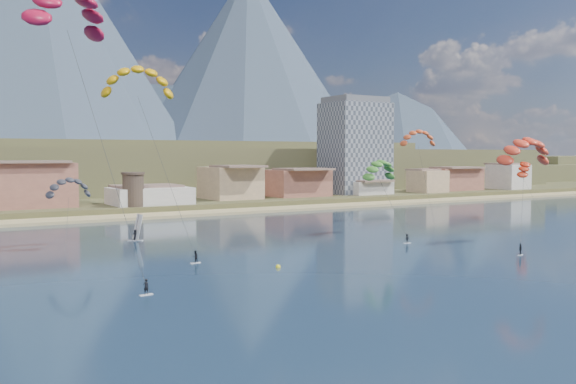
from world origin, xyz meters
The scene contains 14 objects.
ground centered at (0.00, 0.00, 0.00)m, with size 2400.00×2400.00×0.00m, color #0D1F32.
beach centered at (0.00, 106.00, 0.25)m, with size 2200.00×12.00×0.90m.
foothills centered at (22.39, 232.47, 9.08)m, with size 940.00×210.00×18.00m.
apartment_tower centered at (85.00, 128.00, 17.82)m, with size 20.00×16.00×32.00m.
watchtower centered at (5.00, 114.00, 6.37)m, with size 5.82×5.82×8.60m.
kitesurfer_red centered at (-26.77, 36.71, 32.12)m, with size 12.42×17.11×35.36m.
kitesurfer_yellow centered at (-12.80, 54.55, 26.51)m, with size 12.00×17.55×30.28m.
kitesurfer_orange centered at (45.39, 30.29, 16.21)m, with size 17.24×11.41×20.92m.
kitesurfer_green centered at (32.13, 51.80, 12.57)m, with size 9.25×14.78×16.76m.
distant_kite_dark centered at (-20.61, 66.51, 10.13)m, with size 7.91×6.03×13.33m.
distant_kite_orange centered at (54.61, 65.60, 19.26)m, with size 9.10×6.85×21.90m.
distant_kite_red centered at (80.62, 57.97, 12.03)m, with size 8.63×7.76×15.19m.
windsurfer centered at (-9.33, 67.22, 1.46)m, with size 2.91×2.89×4.61m.
buoy centered at (-1.46, 32.13, 0.11)m, with size 0.64×0.64×0.64m.
Camera 1 is at (-43.00, -38.24, 14.94)m, focal length 38.94 mm.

